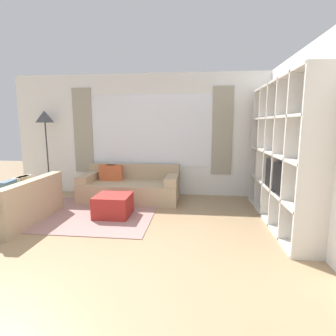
# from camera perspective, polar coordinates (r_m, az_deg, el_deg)

# --- Properties ---
(ground_plane) EXTENTS (16.00, 16.00, 0.00)m
(ground_plane) POSITION_cam_1_polar(r_m,az_deg,el_deg) (3.30, -13.52, -19.72)
(ground_plane) COLOR #9E7F5B
(wall_back) EXTENTS (6.31, 0.11, 2.70)m
(wall_back) POSITION_cam_1_polar(r_m,az_deg,el_deg) (5.98, -3.69, 7.17)
(wall_back) COLOR white
(wall_back) RESTS_ON ground_plane
(wall_right) EXTENTS (0.07, 4.36, 2.70)m
(wall_right) POSITION_cam_1_polar(r_m,az_deg,el_deg) (4.56, 26.42, 5.42)
(wall_right) COLOR white
(wall_right) RESTS_ON ground_plane
(area_rug) EXTENTS (2.54, 1.91, 0.01)m
(area_rug) POSITION_cam_1_polar(r_m,az_deg,el_deg) (5.04, -17.89, -9.39)
(area_rug) COLOR gray
(area_rug) RESTS_ON ground_plane
(shelving_unit) EXTENTS (0.39, 2.59, 2.27)m
(shelving_unit) POSITION_cam_1_polar(r_m,az_deg,el_deg) (4.57, 23.66, 2.78)
(shelving_unit) COLOR #515660
(shelving_unit) RESTS_ON ground_plane
(couch_main) EXTENTS (2.03, 0.98, 0.73)m
(couch_main) POSITION_cam_1_polar(r_m,az_deg,el_deg) (5.69, -8.20, -4.11)
(couch_main) COLOR tan
(couch_main) RESTS_ON ground_plane
(couch_side) EXTENTS (0.98, 1.53, 0.73)m
(couch_side) POSITION_cam_1_polar(r_m,az_deg,el_deg) (5.05, -30.45, -6.95)
(couch_side) COLOR tan
(couch_side) RESTS_ON ground_plane
(ottoman) EXTENTS (0.60, 0.57, 0.38)m
(ottoman) POSITION_cam_1_polar(r_m,az_deg,el_deg) (4.72, -11.85, -8.04)
(ottoman) COLOR #A82823
(ottoman) RESTS_ON ground_plane
(floor_lamp) EXTENTS (0.39, 0.39, 1.90)m
(floor_lamp) POSITION_cam_1_polar(r_m,az_deg,el_deg) (6.51, -25.23, 9.27)
(floor_lamp) COLOR black
(floor_lamp) RESTS_ON ground_plane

